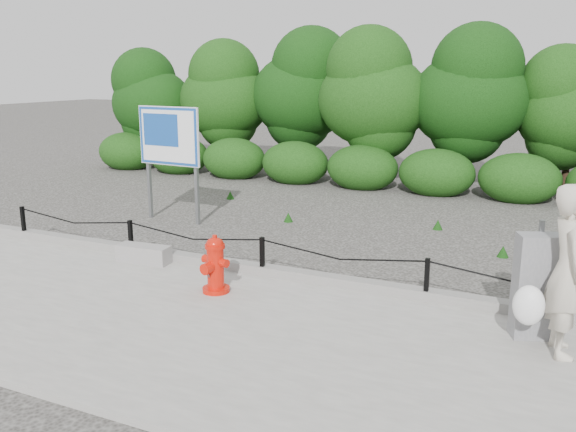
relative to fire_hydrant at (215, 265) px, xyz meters
The scene contains 10 objects.
ground 1.07m from the fire_hydrant, 73.91° to the left, with size 90.00×90.00×0.00m, color #2D2B28.
sidewalk 1.20m from the fire_hydrant, 76.24° to the right, with size 14.00×4.00×0.08m, color gray.
curb 1.06m from the fire_hydrant, 74.70° to the left, with size 14.00×0.22×0.14m, color slate.
chain_barrier 0.96m from the fire_hydrant, 73.91° to the left, with size 10.06×0.06×0.60m.
treeline 10.17m from the fire_hydrant, 81.36° to the left, with size 20.30×3.82×5.14m.
fire_hydrant is the anchor object (origin of this frame).
pedestrian 4.47m from the fire_hydrant, ahead, with size 0.83×0.79×1.90m.
concrete_block 1.91m from the fire_hydrant, 159.39° to the left, with size 0.89×0.31×0.28m, color gray.
utility_cabinet 4.16m from the fire_hydrant, ahead, with size 0.54×0.43×1.37m.
advertising_sign 4.84m from the fire_hydrant, 132.97° to the left, with size 1.51×0.20×2.41m.
Camera 1 is at (4.11, -7.84, 3.13)m, focal length 38.00 mm.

